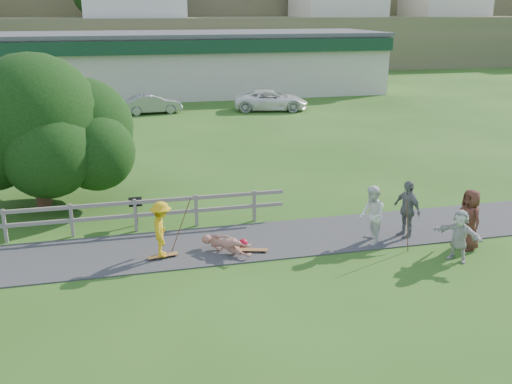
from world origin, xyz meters
TOP-DOWN VIEW (x-y plane):
  - ground at (0.00, 0.00)m, footprint 260.00×260.00m
  - path at (0.00, 1.50)m, footprint 34.00×3.00m
  - fence at (-4.62, 3.30)m, footprint 15.05×0.10m
  - strip_mall at (4.00, 34.94)m, footprint 32.50×10.75m
  - skater_rider at (-1.33, 0.90)m, footprint 0.71×1.12m
  - skater_fallen at (0.54, 0.79)m, footprint 1.53×1.41m
  - spectator_a at (5.07, 0.54)m, footprint 0.83×1.00m
  - spectator_b at (6.37, 0.77)m, footprint 0.73×1.19m
  - spectator_c at (7.76, -0.51)m, footprint 0.71×0.99m
  - spectator_d at (6.99, -1.22)m, footprint 1.20×1.44m
  - car_silver at (0.02, 25.55)m, footprint 4.12×1.84m
  - car_white at (8.37, 24.79)m, footprint 5.63×3.42m
  - tree at (-5.23, 6.80)m, footprint 7.65×7.65m
  - bbq at (-1.97, 3.85)m, footprint 0.45×0.34m
  - longboard_rider at (-1.33, 0.90)m, footprint 0.92×0.38m
  - longboard_fallen at (1.34, 0.69)m, footprint 0.91×0.45m
  - helmet at (1.14, 1.14)m, footprint 0.28×0.28m
  - pole_rider at (-0.73, 1.30)m, footprint 0.03×0.03m
  - pole_spec_left at (5.83, -0.31)m, footprint 0.03×0.03m
  - pole_spec_right at (7.61, -0.55)m, footprint 0.03×0.03m

SIDE VIEW (x-z plane):
  - ground at x=0.00m, z-range 0.00..0.00m
  - path at x=0.00m, z-range 0.00..0.04m
  - longboard_fallen at x=1.34m, z-range 0.00..0.10m
  - longboard_rider at x=-1.33m, z-range 0.00..0.10m
  - helmet at x=1.14m, z-range 0.00..0.28m
  - skater_fallen at x=0.54m, z-range 0.00..0.61m
  - bbq at x=-1.97m, z-range 0.00..0.95m
  - car_silver at x=0.02m, z-range 0.00..1.32m
  - fence at x=-4.62m, z-range 0.17..1.27m
  - car_white at x=8.37m, z-range 0.00..1.46m
  - spectator_d at x=6.99m, z-range 0.00..1.55m
  - skater_rider at x=-1.33m, z-range 0.00..1.66m
  - pole_spec_left at x=5.83m, z-range 0.00..1.70m
  - pole_rider at x=-0.73m, z-range 0.00..1.79m
  - spectator_a at x=5.07m, z-range 0.00..1.86m
  - pole_spec_right at x=7.61m, z-range 0.00..1.87m
  - spectator_b at x=6.37m, z-range 0.00..1.88m
  - spectator_c at x=7.76m, z-range 0.00..1.88m
  - tree at x=-5.23m, z-range 0.00..4.69m
  - strip_mall at x=4.00m, z-range 0.03..5.13m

